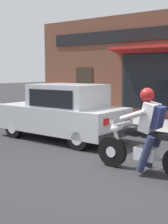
{
  "coord_description": "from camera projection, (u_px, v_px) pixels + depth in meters",
  "views": [
    {
      "loc": [
        -4.97,
        -2.92,
        1.91
      ],
      "look_at": [
        0.98,
        1.52,
        0.95
      ],
      "focal_mm": 50.0,
      "sensor_mm": 36.0,
      "label": 1
    }
  ],
  "objects": [
    {
      "name": "car_hatchback",
      "position": [
        63.0,
        113.0,
        8.82
      ],
      "size": [
        1.68,
        3.8,
        1.57
      ],
      "color": "black",
      "rests_on": "ground"
    },
    {
      "name": "fire_hydrant",
      "position": [
        31.0,
        103.0,
        13.61
      ],
      "size": [
        0.36,
        0.24,
        0.88
      ],
      "color": "red",
      "rests_on": "sidewalk_curb"
    },
    {
      "name": "sidewalk_curb",
      "position": [
        116.0,
        121.0,
        11.65
      ],
      "size": [
        2.6,
        22.0,
        0.14
      ],
      "primitive_type": "cube",
      "color": "#9E9B93",
      "rests_on": "ground"
    },
    {
      "name": "motorcycle_with_rider",
      "position": [
        145.0,
        138.0,
        5.81
      ],
      "size": [
        0.56,
        2.02,
        1.62
      ],
      "color": "black",
      "rests_on": "ground"
    },
    {
      "name": "storefront_building",
      "position": [
        149.0,
        67.0,
        12.27
      ],
      "size": [
        1.25,
        10.76,
        4.2
      ],
      "color": "brown",
      "rests_on": "ground"
    },
    {
      "name": "ground_plane",
      "position": [
        117.0,
        173.0,
        5.92
      ],
      "size": [
        80.0,
        80.0,
        0.0
      ],
      "primitive_type": "plane",
      "color": "#2B2B2D"
    },
    {
      "name": "traffic_cone",
      "position": [
        88.0,
        111.0,
        11.82
      ],
      "size": [
        0.36,
        0.36,
        0.6
      ],
      "color": "black",
      "rests_on": "sidewalk_curb"
    }
  ]
}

